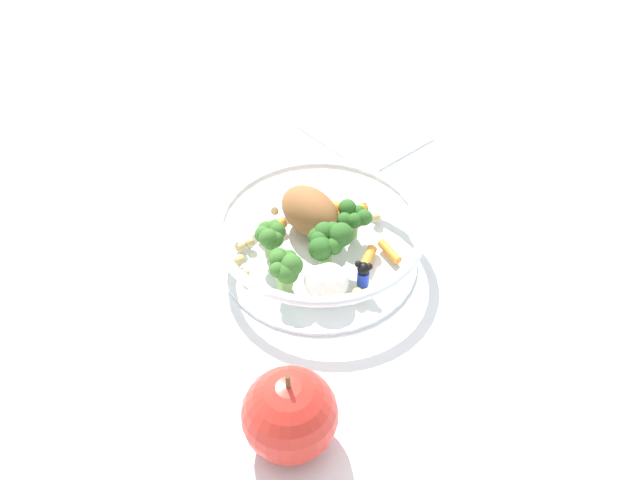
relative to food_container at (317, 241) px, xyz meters
The scene contains 4 objects.
ground_plane 0.04m from the food_container, 157.52° to the right, with size 2.40×2.40×0.00m, color white.
food_container is the anchor object (origin of this frame).
loose_apple 0.20m from the food_container, 65.51° to the left, with size 0.08×0.08×0.09m.
folded_napkin 0.24m from the food_container, 123.08° to the right, with size 0.11×0.13×0.01m, color white.
Camera 1 is at (0.17, 0.47, 0.50)m, focal length 38.71 mm.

